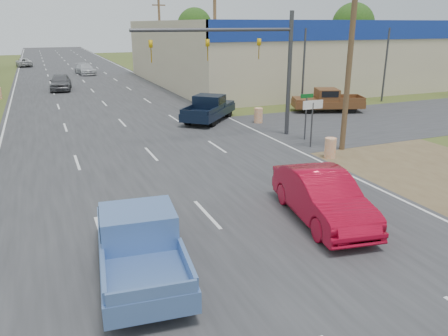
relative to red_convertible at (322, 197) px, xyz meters
name	(u,v)px	position (x,y,z in m)	size (l,w,h in m)	color
main_road	(92,91)	(-3.40, 33.87, -0.82)	(15.00, 180.00, 0.02)	#2D2D30
cross_road	(142,145)	(-3.40, 11.87, -0.82)	(120.00, 10.00, 0.02)	#2D2D30
dirt_verge	(406,162)	(7.60, 3.87, -0.83)	(8.00, 18.00, 0.01)	brown
big_box_store	(357,49)	(28.60, 33.80, 2.48)	(50.00, 28.10, 6.60)	#B7A88C
utility_pole_1	(351,45)	(6.10, 6.87, 4.49)	(2.00, 0.28, 10.00)	#4C3823
utility_pole_2	(215,36)	(6.10, 24.87, 4.49)	(2.00, 0.28, 10.00)	#4C3823
utility_pole_3	(160,32)	(6.10, 42.87, 4.49)	(2.00, 0.28, 10.00)	#4C3823
tree_3	(353,24)	(51.60, 63.87, 5.36)	(8.40, 8.40, 10.40)	#422D19
tree_5	(195,26)	(26.60, 88.87, 5.05)	(7.98, 7.98, 9.88)	#422D19
barrel_0	(330,148)	(4.60, 5.87, -0.33)	(0.56, 0.56, 1.00)	orange
barrel_1	(258,115)	(5.00, 14.37, -0.33)	(0.56, 0.56, 1.00)	orange
lane_sign	(312,112)	(4.80, 7.87, 1.07)	(1.20, 0.08, 2.52)	#3F3F44
street_name_sign	(306,112)	(5.40, 9.37, 0.78)	(0.80, 0.08, 2.61)	#3F3F44
signal_mast	(248,53)	(2.42, 10.87, 3.97)	(9.12, 0.40, 7.00)	#3F3F44
red_convertible	(322,197)	(0.00, 0.00, 0.00)	(1.76, 5.05, 1.66)	#A20720
blue_pickup	(139,240)	(-6.31, -0.75, 0.06)	(2.63, 5.52, 1.77)	black
navy_pickup	(210,108)	(2.26, 16.30, 0.05)	(5.05, 5.26, 1.75)	black
brown_pickup	(326,100)	(11.47, 15.91, 0.03)	(5.54, 3.70, 1.71)	black
distant_car_grey	(61,82)	(-6.21, 35.33, -0.02)	(1.91, 4.75, 1.62)	#55555A
distant_car_silver	(85,69)	(-2.41, 49.08, -0.14)	(1.95, 4.79, 1.39)	silver
distant_car_white	(24,62)	(-9.90, 64.19, -0.19)	(2.12, 4.61, 1.28)	#B9B9B9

